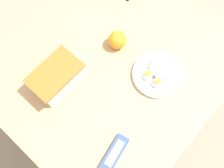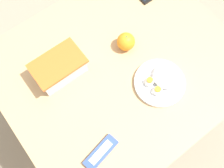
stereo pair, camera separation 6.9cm
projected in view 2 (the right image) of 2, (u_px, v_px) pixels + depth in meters
name	position (u px, v px, depth m)	size (l,w,h in m)	color
ground_plane	(117.00, 111.00, 1.77)	(10.00, 10.00, 0.00)	gray
table	(119.00, 75.00, 1.19)	(0.98, 0.85, 0.73)	tan
food_container	(60.00, 68.00, 1.04)	(0.20, 0.13, 0.09)	white
orange_fruit	(126.00, 42.00, 1.08)	(0.08, 0.08, 0.08)	orange
rice_plate	(161.00, 81.00, 1.04)	(0.20, 0.20, 0.06)	white
candy_bar	(101.00, 153.00, 0.95)	(0.15, 0.07, 0.02)	#334C9E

